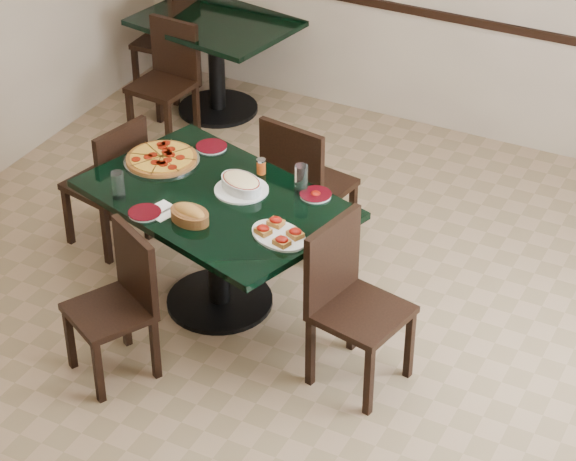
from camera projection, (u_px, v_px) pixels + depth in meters
The scene contains 21 objects.
floor at pixel (264, 325), 6.54m from camera, with size 5.50×5.50×0.00m, color #876B4E.
room_shell at pixel (546, 63), 6.78m from camera, with size 5.50×5.50×5.50m.
main_table at pixel (217, 223), 6.40m from camera, with size 1.69×1.34×0.75m.
back_table at pixel (216, 48), 8.50m from camera, with size 1.26×1.01×0.75m.
chair_far at pixel (302, 181), 6.85m from camera, with size 0.51×0.51×0.96m.
chair_near at pixel (121, 297), 5.97m from camera, with size 0.54×0.54×0.86m.
chair_right at pixel (349, 295), 5.90m from camera, with size 0.52×0.52×0.95m.
chair_left at pixel (113, 179), 6.96m from camera, with size 0.49×0.49×0.89m.
back_chair_near at pixel (168, 74), 8.22m from camera, with size 0.44×0.44×0.87m.
back_chair_left at pixel (174, 35), 8.76m from camera, with size 0.43×0.43×0.90m.
pepperoni_pizza at pixel (162, 159), 6.62m from camera, with size 0.45×0.45×0.04m.
lasagna_casserole at pixel (241, 184), 6.33m from camera, with size 0.33×0.31×0.09m.
bread_basket at pixel (190, 214), 6.07m from camera, with size 0.27×0.21×0.10m.
bruschetta_platter at pixel (279, 233), 5.95m from camera, with size 0.41×0.35×0.05m.
side_plate_near at pixel (145, 213), 6.15m from camera, with size 0.18×0.18×0.02m.
side_plate_far_r at pixel (316, 194), 6.30m from camera, with size 0.18×0.18×0.03m.
side_plate_far_l at pixel (212, 147), 6.76m from camera, with size 0.19×0.19×0.02m.
napkin_setting at pixel (162, 211), 6.17m from camera, with size 0.20×0.20×0.01m.
water_glass_a at pixel (301, 179), 6.30m from camera, with size 0.08×0.08×0.17m, color white.
water_glass_b at pixel (118, 185), 6.25m from camera, with size 0.07×0.07×0.16m, color white.
pepper_shaker at pixel (261, 166), 6.49m from camera, with size 0.05×0.05×0.09m.
Camera 1 is at (2.47, -4.50, 4.08)m, focal length 70.00 mm.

